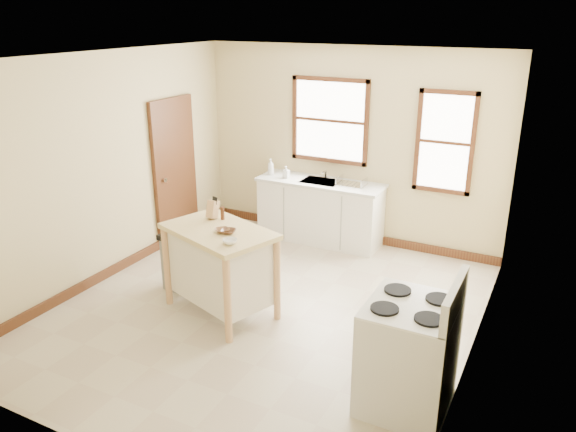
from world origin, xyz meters
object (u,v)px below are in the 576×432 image
(soap_bottle_a, at_px, (271,167))
(knife_block, at_px, (213,210))
(gas_stove, at_px, (409,342))
(trash_bin, at_px, (179,262))
(kitchen_island, at_px, (221,271))
(bowl_a, at_px, (222,230))
(soap_bottle_b, at_px, (286,172))
(dish_rack, at_px, (352,182))
(bowl_c, at_px, (230,242))
(bowl_b, at_px, (228,231))
(pepper_grinder, at_px, (222,213))

(soap_bottle_a, distance_m, knife_block, 2.19)
(gas_stove, bearing_deg, soap_bottle_a, 134.66)
(trash_bin, relative_size, gas_stove, 0.58)
(kitchen_island, distance_m, bowl_a, 0.53)
(soap_bottle_a, height_order, soap_bottle_b, soap_bottle_a)
(dish_rack, xyz_separation_m, trash_bin, (-1.37, -2.22, -0.61))
(soap_bottle_b, bearing_deg, knife_block, -85.21)
(bowl_c, bearing_deg, knife_block, 136.87)
(knife_block, height_order, trash_bin, knife_block)
(dish_rack, height_order, knife_block, knife_block)
(gas_stove, bearing_deg, bowl_b, 165.14)
(bowl_a, bearing_deg, gas_stove, -14.27)
(bowl_b, xyz_separation_m, trash_bin, (-0.93, 0.28, -0.66))
(pepper_grinder, bearing_deg, soap_bottle_b, 97.20)
(bowl_c, bearing_deg, pepper_grinder, 129.33)
(dish_rack, distance_m, bowl_c, 2.75)
(bowl_a, bearing_deg, soap_bottle_a, 107.17)
(knife_block, bearing_deg, bowl_a, -37.14)
(bowl_b, height_order, gas_stove, gas_stove)
(pepper_grinder, xyz_separation_m, trash_bin, (-0.64, -0.04, -0.72))
(soap_bottle_a, height_order, knife_block, knife_block)
(soap_bottle_a, relative_size, bowl_b, 1.50)
(soap_bottle_b, bearing_deg, trash_bin, -99.27)
(soap_bottle_a, distance_m, gas_stove, 4.27)
(soap_bottle_a, xyz_separation_m, knife_block, (0.43, -2.15, 0.06))
(soap_bottle_b, bearing_deg, pepper_grinder, -81.90)
(kitchen_island, bearing_deg, pepper_grinder, 134.04)
(soap_bottle_b, bearing_deg, bowl_a, -77.98)
(soap_bottle_b, relative_size, dish_rack, 0.45)
(gas_stove, bearing_deg, kitchen_island, 164.94)
(gas_stove, bearing_deg, trash_bin, 164.58)
(bowl_b, bearing_deg, trash_bin, 163.31)
(kitchen_island, height_order, pepper_grinder, pepper_grinder)
(dish_rack, relative_size, gas_stove, 0.32)
(soap_bottle_b, xyz_separation_m, gas_stove, (2.70, -2.97, -0.39))
(bowl_b, distance_m, trash_bin, 1.18)
(soap_bottle_b, distance_m, trash_bin, 2.25)
(knife_block, distance_m, trash_bin, 0.91)
(soap_bottle_a, xyz_separation_m, soap_bottle_b, (0.29, -0.05, -0.03))
(bowl_a, relative_size, bowl_c, 1.03)
(bowl_c, height_order, trash_bin, bowl_c)
(knife_block, xyz_separation_m, trash_bin, (-0.52, -0.03, -0.75))
(pepper_grinder, relative_size, trash_bin, 0.21)
(soap_bottle_b, xyz_separation_m, bowl_a, (0.47, -2.41, 0.01))
(trash_bin, distance_m, gas_stove, 3.21)
(bowl_a, xyz_separation_m, bowl_b, (0.08, 0.00, 0.00))
(bowl_a, relative_size, gas_stove, 0.12)
(dish_rack, relative_size, trash_bin, 0.55)
(bowl_a, bearing_deg, trash_bin, 161.66)
(soap_bottle_a, xyz_separation_m, trash_bin, (-0.10, -2.17, -0.68))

